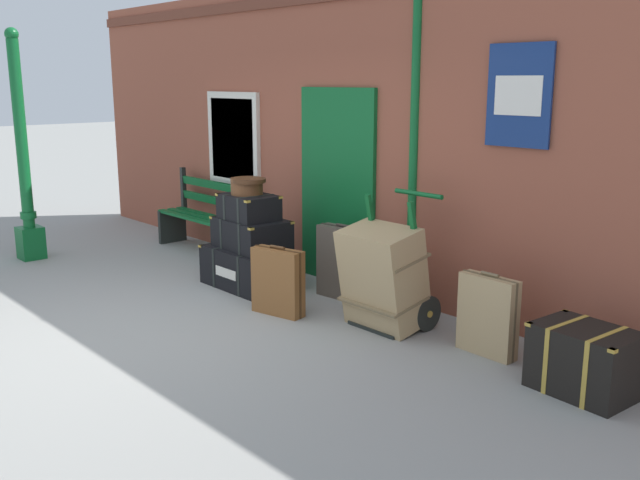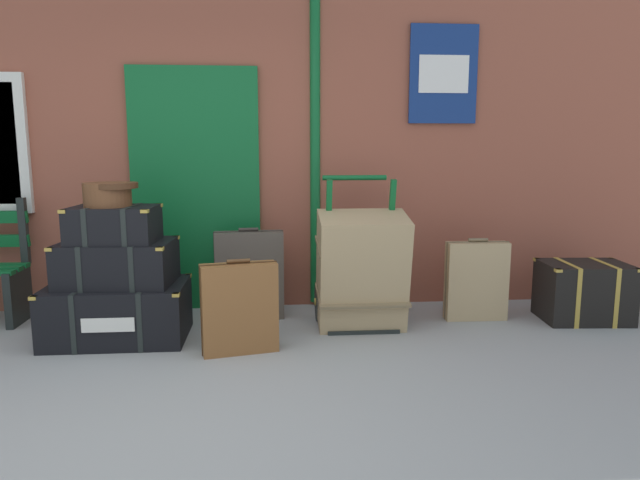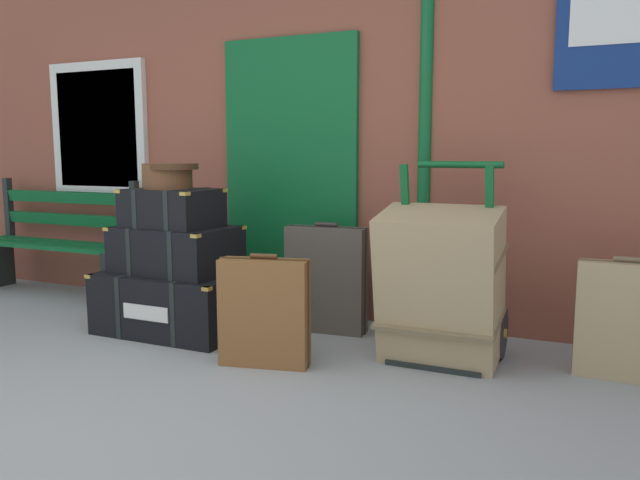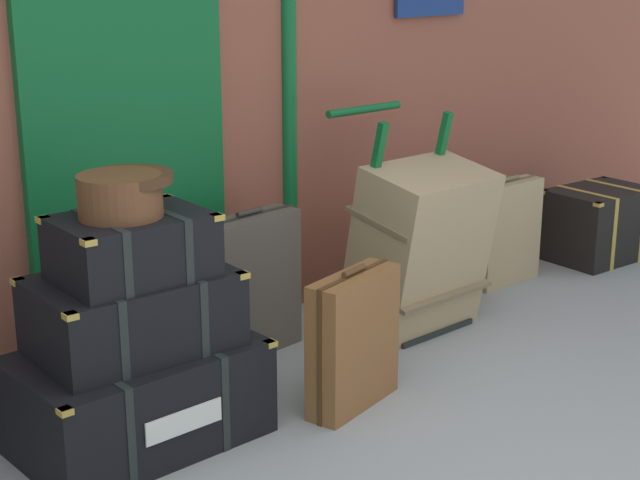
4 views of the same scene
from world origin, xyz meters
TOP-DOWN VIEW (x-y plane):
  - brick_facade at (-0.01, 2.60)m, footprint 10.40×0.35m
  - steamer_trunk_base at (-0.51, 1.62)m, footprint 1.01×0.66m
  - steamer_trunk_middle at (-0.50, 1.64)m, footprint 0.84×0.60m
  - steamer_trunk_top at (-0.50, 1.61)m, footprint 0.63×0.48m
  - round_hatbox at (-0.53, 1.62)m, footprint 0.39×0.35m
  - porters_trolley at (1.34, 1.89)m, footprint 0.71×0.63m
  - large_brown_trunk at (1.34, 1.72)m, footprint 0.70×0.59m
  - suitcase_umber at (2.33, 1.89)m, footprint 0.52×0.16m
  - suitcase_cream at (0.41, 1.27)m, footprint 0.55×0.28m
  - suitcase_oxblood at (0.45, 2.07)m, footprint 0.57×0.22m
  - corner_trunk at (3.21, 1.80)m, footprint 0.72×0.54m

SIDE VIEW (x-z plane):
  - steamer_trunk_base at x=-0.51m, z-range 0.00..0.42m
  - corner_trunk at x=3.21m, z-range 0.00..0.48m
  - porters_trolley at x=1.34m, z-range -0.32..0.87m
  - suitcase_cream at x=0.41m, z-range -0.02..0.65m
  - suitcase_umber at x=2.33m, z-range -0.02..0.67m
  - suitcase_oxblood at x=0.45m, z-range -0.02..0.76m
  - large_brown_trunk at x=1.34m, z-range 0.00..0.94m
  - steamer_trunk_middle at x=-0.50m, z-range 0.42..0.74m
  - steamer_trunk_top at x=-0.50m, z-range 0.74..1.00m
  - round_hatbox at x=-0.53m, z-range 1.01..1.19m
  - brick_facade at x=-0.01m, z-range 0.00..3.20m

